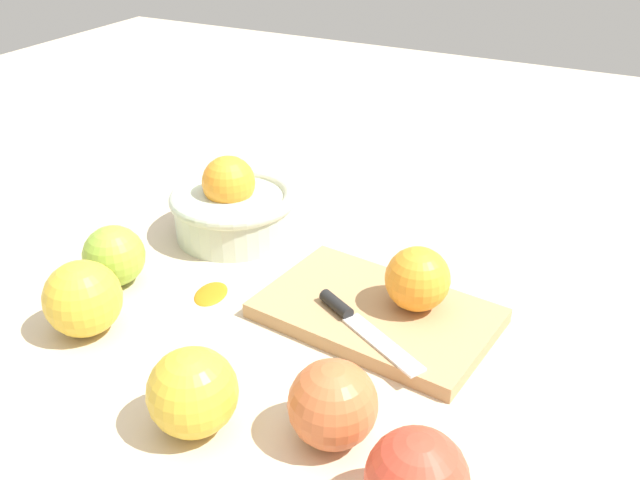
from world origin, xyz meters
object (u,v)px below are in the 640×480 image
at_px(orange_on_board, 417,279).
at_px(apple_front_right_2, 333,404).
at_px(cutting_board, 376,313).
at_px(apple_front_left, 83,299).
at_px(apple_front_center, 193,392).
at_px(apple_mid_left, 114,256).
at_px(bowl, 233,206).
at_px(knife, 355,321).
at_px(apple_front_right, 417,480).

bearing_deg(orange_on_board, apple_front_right_2, -90.34).
height_order(cutting_board, apple_front_left, apple_front_left).
height_order(apple_front_center, apple_mid_left, apple_front_center).
xyz_separation_m(bowl, cutting_board, (0.25, -0.10, -0.03)).
xyz_separation_m(apple_front_center, apple_front_right_2, (0.11, 0.04, -0.00)).
bearing_deg(apple_front_right_2, apple_mid_left, 162.30).
xyz_separation_m(orange_on_board, apple_front_right_2, (-0.00, -0.20, -0.01)).
height_order(apple_front_right_2, apple_mid_left, apple_front_right_2).
height_order(knife, apple_front_right, apple_front_right).
xyz_separation_m(cutting_board, apple_front_left, (-0.27, -0.16, 0.03)).
bearing_deg(apple_front_right, cutting_board, 119.68).
distance_m(bowl, apple_front_right_2, 0.40).
bearing_deg(cutting_board, knife, -100.05).
distance_m(apple_front_right, apple_front_right_2, 0.10).
height_order(orange_on_board, apple_front_center, orange_on_board).
bearing_deg(orange_on_board, apple_front_center, -115.31).
distance_m(cutting_board, apple_front_right_2, 0.19).
bearing_deg(cutting_board, bowl, 158.94).
bearing_deg(cutting_board, apple_front_center, -109.26).
bearing_deg(orange_on_board, bowl, 165.17).
distance_m(bowl, knife, 0.28).
distance_m(apple_front_center, apple_front_right, 0.21).
height_order(orange_on_board, apple_front_right_2, orange_on_board).
bearing_deg(knife, apple_front_right, -53.55).
bearing_deg(apple_mid_left, apple_front_right, -19.49).
relative_size(cutting_board, apple_front_center, 3.10).
distance_m(apple_front_right_2, apple_front_left, 0.30).
relative_size(bowl, orange_on_board, 2.38).
relative_size(bowl, apple_front_center, 2.09).
height_order(bowl, orange_on_board, bowl).
relative_size(knife, apple_mid_left, 1.99).
distance_m(bowl, apple_front_left, 0.26).
bearing_deg(apple_front_right_2, cutting_board, 101.27).
height_order(apple_front_right, apple_mid_left, apple_front_right).
xyz_separation_m(knife, apple_mid_left, (-0.30, -0.03, 0.01)).
xyz_separation_m(orange_on_board, apple_front_left, (-0.30, -0.18, -0.01)).
bearing_deg(apple_front_right, knife, 126.45).
bearing_deg(bowl, orange_on_board, -14.83).
xyz_separation_m(bowl, orange_on_board, (0.28, -0.08, 0.01)).
distance_m(apple_front_center, apple_front_left, 0.20).
distance_m(bowl, apple_front_right, 0.49).
distance_m(knife, apple_mid_left, 0.30).
bearing_deg(bowl, apple_front_center, -61.95).
relative_size(cutting_board, apple_front_right_2, 3.18).
bearing_deg(apple_front_left, orange_on_board, 30.67).
height_order(knife, apple_front_left, apple_front_left).
relative_size(orange_on_board, apple_front_center, 0.87).
bearing_deg(bowl, apple_front_left, -94.06).
xyz_separation_m(apple_front_left, apple_mid_left, (-0.04, 0.09, -0.00)).
bearing_deg(orange_on_board, apple_front_right, -69.61).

